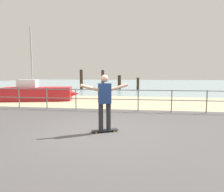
% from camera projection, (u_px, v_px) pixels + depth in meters
% --- Properties ---
extents(ground_plane, '(24.00, 10.00, 0.04)m').
position_uv_depth(ground_plane, '(91.00, 144.00, 5.08)').
color(ground_plane, '#474444').
rests_on(ground_plane, ground).
extents(beach_strip, '(24.00, 6.00, 0.04)m').
position_uv_depth(beach_strip, '(122.00, 102.00, 12.95)').
color(beach_strip, tan).
rests_on(beach_strip, ground).
extents(sea_surface, '(72.00, 50.00, 0.04)m').
position_uv_depth(sea_surface, '(136.00, 83.00, 40.48)').
color(sea_surface, '#849EA3').
rests_on(sea_surface, ground).
extents(railing_fence, '(12.15, 0.05, 1.05)m').
position_uv_depth(railing_fence, '(106.00, 97.00, 9.59)').
color(railing_fence, slate).
rests_on(railing_fence, ground).
extents(sailboat, '(5.07, 2.39, 4.79)m').
position_uv_depth(sailboat, '(40.00, 93.00, 13.42)').
color(sailboat, '#B21E23').
rests_on(sailboat, ground).
extents(skateboard, '(0.81, 0.52, 0.08)m').
position_uv_depth(skateboard, '(105.00, 130.00, 6.06)').
color(skateboard, black).
rests_on(skateboard, ground).
extents(skateboarder, '(1.35, 0.70, 1.65)m').
position_uv_depth(skateboarder, '(105.00, 99.00, 5.96)').
color(skateboarder, '#26262B').
rests_on(skateboarder, skateboard).
extents(groyne_post_0, '(0.37, 0.37, 2.31)m').
position_uv_depth(groyne_post_0, '(81.00, 79.00, 23.76)').
color(groyne_post_0, '#332319').
rests_on(groyne_post_0, ground).
extents(groyne_post_1, '(0.38, 0.38, 2.29)m').
position_uv_depth(groyne_post_1, '(103.00, 79.00, 25.24)').
color(groyne_post_1, '#332319').
rests_on(groyne_post_1, ground).
extents(groyne_post_2, '(0.39, 0.39, 1.65)m').
position_uv_depth(groyne_post_2, '(119.00, 82.00, 23.81)').
color(groyne_post_2, '#332319').
rests_on(groyne_post_2, ground).
extents(groyne_post_3, '(0.29, 0.29, 1.41)m').
position_uv_depth(groyne_post_3, '(138.00, 84.00, 21.74)').
color(groyne_post_3, '#332319').
rests_on(groyne_post_3, ground).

